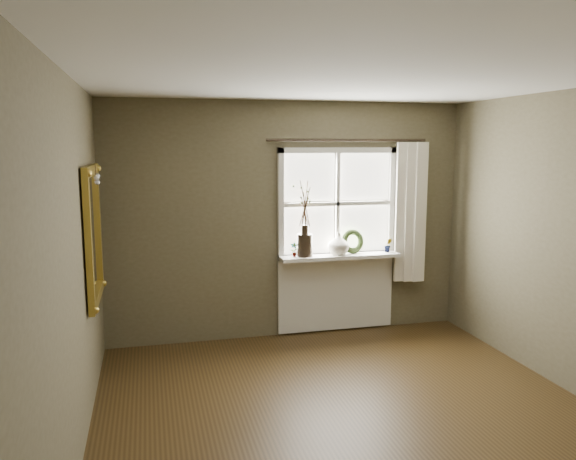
% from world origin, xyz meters
% --- Properties ---
extents(floor, '(4.50, 4.50, 0.00)m').
position_xyz_m(floor, '(0.00, 0.00, 0.00)').
color(floor, '#362511').
rests_on(floor, ground).
extents(ceiling, '(4.50, 4.50, 0.00)m').
position_xyz_m(ceiling, '(0.00, 0.00, 2.60)').
color(ceiling, silver).
rests_on(ceiling, ground).
extents(wall_back, '(4.00, 0.10, 2.60)m').
position_xyz_m(wall_back, '(0.00, 2.30, 1.30)').
color(wall_back, brown).
rests_on(wall_back, ground).
extents(wall_left, '(0.10, 4.50, 2.60)m').
position_xyz_m(wall_left, '(-2.05, 0.00, 1.30)').
color(wall_left, brown).
rests_on(wall_left, ground).
extents(window_frame, '(1.36, 0.06, 1.24)m').
position_xyz_m(window_frame, '(0.55, 2.23, 1.48)').
color(window_frame, silver).
rests_on(window_frame, wall_back).
extents(window_sill, '(1.36, 0.26, 0.04)m').
position_xyz_m(window_sill, '(0.55, 2.12, 0.90)').
color(window_sill, silver).
rests_on(window_sill, wall_back).
extents(window_apron, '(1.36, 0.04, 0.88)m').
position_xyz_m(window_apron, '(0.55, 2.23, 0.46)').
color(window_apron, silver).
rests_on(window_apron, ground).
extents(dark_jug, '(0.20, 0.20, 0.25)m').
position_xyz_m(dark_jug, '(0.14, 2.12, 1.04)').
color(dark_jug, black).
rests_on(dark_jug, window_sill).
extents(cream_vase, '(0.24, 0.24, 0.25)m').
position_xyz_m(cream_vase, '(0.53, 2.12, 1.05)').
color(cream_vase, beige).
rests_on(cream_vase, window_sill).
extents(wreath, '(0.29, 0.17, 0.28)m').
position_xyz_m(wreath, '(0.72, 2.16, 1.02)').
color(wreath, '#2E401C').
rests_on(wreath, window_sill).
extents(potted_plant_left, '(0.09, 0.07, 0.16)m').
position_xyz_m(potted_plant_left, '(0.02, 2.12, 1.00)').
color(potted_plant_left, '#2E401C').
rests_on(potted_plant_left, window_sill).
extents(potted_plant_right, '(0.10, 0.09, 0.16)m').
position_xyz_m(potted_plant_right, '(1.13, 2.12, 1.00)').
color(potted_plant_right, '#2E401C').
rests_on(potted_plant_right, window_sill).
extents(curtain, '(0.36, 0.12, 1.59)m').
position_xyz_m(curtain, '(1.39, 2.13, 1.37)').
color(curtain, beige).
rests_on(curtain, wall_back).
extents(curtain_rod, '(1.84, 0.03, 0.03)m').
position_xyz_m(curtain_rod, '(0.65, 2.17, 2.18)').
color(curtain_rod, black).
rests_on(curtain_rod, wall_back).
extents(gilt_mirror, '(0.10, 0.97, 1.16)m').
position_xyz_m(gilt_mirror, '(-1.96, 1.26, 1.38)').
color(gilt_mirror, white).
rests_on(gilt_mirror, wall_left).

